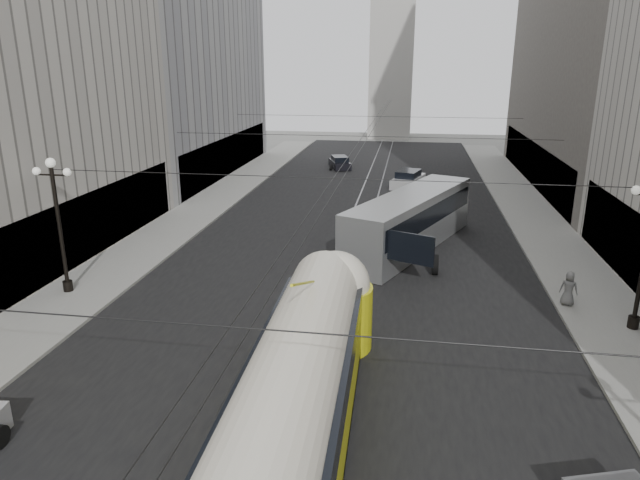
% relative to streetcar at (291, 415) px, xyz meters
% --- Properties ---
extents(road, '(20.00, 85.00, 0.02)m').
position_rel_streetcar_xyz_m(road, '(-0.50, 25.16, -1.91)').
color(road, black).
rests_on(road, ground).
extents(sidewalk_left, '(4.00, 72.00, 0.15)m').
position_rel_streetcar_xyz_m(sidewalk_left, '(-12.50, 28.66, -1.83)').
color(sidewalk_left, gray).
rests_on(sidewalk_left, ground).
extents(sidewalk_right, '(4.00, 72.00, 0.15)m').
position_rel_streetcar_xyz_m(sidewalk_right, '(11.50, 28.66, -1.83)').
color(sidewalk_right, gray).
rests_on(sidewalk_right, ground).
extents(rail_left, '(0.12, 85.00, 0.04)m').
position_rel_streetcar_xyz_m(rail_left, '(-1.25, 25.16, -1.91)').
color(rail_left, gray).
rests_on(rail_left, ground).
extents(rail_right, '(0.12, 85.00, 0.04)m').
position_rel_streetcar_xyz_m(rail_right, '(0.25, 25.16, -1.91)').
color(rail_right, gray).
rests_on(rail_right, ground).
extents(building_left_far, '(12.60, 28.60, 28.60)m').
position_rel_streetcar_xyz_m(building_left_far, '(-20.49, 40.66, 12.40)').
color(building_left_far, '#999999').
rests_on(building_left_far, ground).
extents(distant_tower, '(6.00, 6.00, 31.36)m').
position_rel_streetcar_xyz_m(distant_tower, '(-0.50, 72.66, 13.06)').
color(distant_tower, '#B2AFA8').
rests_on(distant_tower, ground).
extents(lamppost_left_mid, '(1.86, 0.44, 6.37)m').
position_rel_streetcar_xyz_m(lamppost_left_mid, '(-13.10, 10.66, 1.84)').
color(lamppost_left_mid, black).
rests_on(lamppost_left_mid, sidewalk_left).
extents(catenary, '(25.00, 72.00, 0.23)m').
position_rel_streetcar_xyz_m(catenary, '(-0.38, 24.15, 3.98)').
color(catenary, black).
rests_on(catenary, ground).
extents(streetcar, '(3.20, 17.80, 3.90)m').
position_rel_streetcar_xyz_m(streetcar, '(0.00, 0.00, 0.00)').
color(streetcar, '#CBCB11').
rests_on(streetcar, ground).
extents(city_bus, '(7.52, 13.35, 3.27)m').
position_rel_streetcar_xyz_m(city_bus, '(2.93, 20.34, -0.12)').
color(city_bus, '#949799').
rests_on(city_bus, ground).
extents(sedan_white_far, '(3.12, 5.05, 1.48)m').
position_rel_streetcar_xyz_m(sedan_white_far, '(2.63, 37.72, -1.23)').
color(sedan_white_far, silver).
rests_on(sedan_white_far, ground).
extents(sedan_dark_far, '(2.84, 4.33, 1.27)m').
position_rel_streetcar_xyz_m(sedan_dark_far, '(-4.47, 45.95, -1.33)').
color(sedan_dark_far, black).
rests_on(sedan_dark_far, ground).
extents(pedestrian_sidewalk_right, '(0.88, 0.70, 1.57)m').
position_rel_streetcar_xyz_m(pedestrian_sidewalk_right, '(10.00, 12.67, -0.97)').
color(pedestrian_sidewalk_right, slate).
rests_on(pedestrian_sidewalk_right, sidewalk_right).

